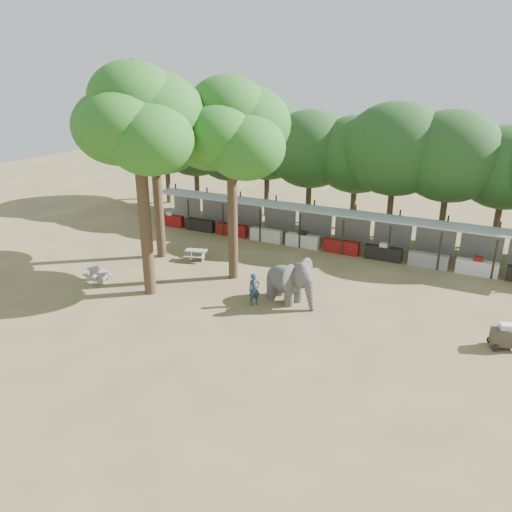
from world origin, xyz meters
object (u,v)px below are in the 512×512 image
at_px(yard_tree_center, 137,120).
at_px(cart_front, 505,336).
at_px(elephant, 290,281).
at_px(picnic_table_far, 196,253).
at_px(yard_tree_back, 231,129).
at_px(handler, 254,289).
at_px(yard_tree_left, 153,129).
at_px(picnic_table_near, 98,274).

xyz_separation_m(yard_tree_center, cart_front, (17.70, 2.15, -8.63)).
bearing_deg(elephant, picnic_table_far, 176.39).
relative_size(yard_tree_back, handler, 6.58).
xyz_separation_m(yard_tree_left, handler, (8.93, -3.95, -7.34)).
height_order(yard_tree_back, elephant, yard_tree_back).
bearing_deg(yard_tree_left, handler, -23.86).
relative_size(yard_tree_left, cart_front, 7.95).
bearing_deg(picnic_table_near, yard_tree_center, 24.26).
relative_size(picnic_table_near, cart_front, 1.29).
relative_size(yard_tree_back, elephant, 3.47).
relative_size(handler, cart_front, 1.25).
bearing_deg(yard_tree_left, picnic_table_far, 5.02).
relative_size(yard_tree_center, picnic_table_near, 6.73).
xyz_separation_m(yard_tree_left, cart_front, (20.70, -2.85, -7.62)).
distance_m(yard_tree_center, picnic_table_near, 9.41).
xyz_separation_m(yard_tree_center, elephant, (7.44, 2.21, -7.99)).
bearing_deg(cart_front, handler, 165.99).
bearing_deg(picnic_table_far, yard_tree_back, -36.09).
distance_m(handler, cart_front, 11.83).
bearing_deg(yard_tree_back, picnic_table_far, 160.29).
height_order(yard_tree_left, picnic_table_far, yard_tree_left).
bearing_deg(handler, cart_front, -43.50).
height_order(picnic_table_far, cart_front, cart_front).
relative_size(elephant, handler, 1.90).
distance_m(yard_tree_left, handler, 12.21).
bearing_deg(picnic_table_near, yard_tree_left, 103.71).
xyz_separation_m(picnic_table_near, cart_front, (21.20, 2.47, 0.10)).
xyz_separation_m(elephant, picnic_table_near, (-10.93, -2.53, -0.74)).
distance_m(yard_tree_center, elephant, 11.14).
bearing_deg(picnic_table_far, cart_front, -26.00).
bearing_deg(cart_front, picnic_table_near, 167.30).
bearing_deg(yard_tree_center, picnic_table_far, 94.64).
height_order(yard_tree_left, handler, yard_tree_left).
relative_size(yard_tree_center, picnic_table_far, 7.29).
height_order(picnic_table_near, picnic_table_far, picnic_table_near).
bearing_deg(cart_front, picnic_table_far, 151.02).
distance_m(yard_tree_center, handler, 10.29).
xyz_separation_m(yard_tree_back, cart_front, (14.70, -1.85, -7.97)).
height_order(yard_tree_left, yard_tree_center, yard_tree_center).
distance_m(yard_tree_back, picnic_table_near, 11.22).
height_order(yard_tree_center, picnic_table_far, yard_tree_center).
bearing_deg(yard_tree_center, elephant, 16.55).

